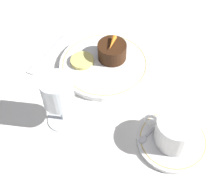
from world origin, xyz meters
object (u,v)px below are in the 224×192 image
at_px(wine_glass, 58,95).
at_px(dinner_plate, 105,64).
at_px(coffee_cup, 176,130).
at_px(fork, 44,57).
at_px(dessert_cake, 112,51).

bearing_deg(wine_glass, dinner_plate, -94.42).
relative_size(dinner_plate, wine_glass, 1.74).
bearing_deg(coffee_cup, dinner_plate, -30.78).
bearing_deg(wine_glass, coffee_cup, -168.43).
height_order(coffee_cup, fork, coffee_cup).
relative_size(dinner_plate, coffee_cup, 2.03).
relative_size(coffee_cup, dessert_cake, 1.55).
bearing_deg(fork, coffee_cup, 165.81).
xyz_separation_m(coffee_cup, wine_glass, (0.24, 0.05, 0.04)).
height_order(dinner_plate, fork, dinner_plate).
bearing_deg(dinner_plate, wine_glass, 85.58).
xyz_separation_m(dinner_plate, coffee_cup, (-0.23, 0.14, 0.04)).
distance_m(dinner_plate, fork, 0.16).
bearing_deg(wine_glass, dessert_cake, -96.38).
bearing_deg(dessert_cake, coffee_cup, 143.53).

